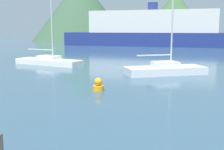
{
  "coord_description": "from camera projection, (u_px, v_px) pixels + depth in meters",
  "views": [
    {
      "loc": [
        0.57,
        0.61,
        3.43
      ],
      "look_at": [
        -0.77,
        14.0,
        1.2
      ],
      "focal_mm": 45.0,
      "sensor_mm": 36.0,
      "label": 1
    }
  ],
  "objects": [
    {
      "name": "buoy_marker",
      "position": [
        98.0,
        85.0,
        15.7
      ],
      "size": [
        0.63,
        0.63,
        0.73
      ],
      "color": "orange",
      "rests_on": "ground_plane"
    },
    {
      "name": "hill_central",
      "position": [
        175.0,
        16.0,
        87.7
      ],
      "size": [
        25.82,
        25.82,
        14.42
      ],
      "color": "#3D6038",
      "rests_on": "ground_plane"
    },
    {
      "name": "hill_west",
      "position": [
        81.0,
        9.0,
        79.72
      ],
      "size": [
        27.68,
        27.68,
        17.78
      ],
      "color": "#38563D",
      "rests_on": "ground_plane"
    },
    {
      "name": "ferry_distant",
      "position": [
        152.0,
        31.0,
        56.48
      ],
      "size": [
        36.13,
        14.33,
        8.56
      ],
      "rotation": [
        0.0,
        0.0,
        -0.19
      ],
      "color": "navy",
      "rests_on": "ground_plane"
    },
    {
      "name": "sailboat_middle",
      "position": [
        165.0,
        68.0,
        21.36
      ],
      "size": [
        6.46,
        4.05,
        11.15
      ],
      "rotation": [
        0.0,
        0.0,
        0.34
      ],
      "color": "silver",
      "rests_on": "ground_plane"
    },
    {
      "name": "sailboat_inner",
      "position": [
        49.0,
        61.0,
        27.09
      ],
      "size": [
        7.09,
        4.34,
        8.69
      ],
      "rotation": [
        0.0,
        0.0,
        -0.38
      ],
      "color": "white",
      "rests_on": "ground_plane"
    }
  ]
}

